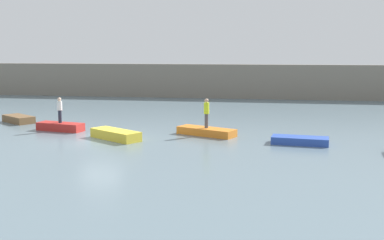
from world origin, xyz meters
name	(u,v)px	position (x,y,z in m)	size (l,w,h in m)	color
ground_plane	(100,139)	(0.00, 0.00, 0.00)	(120.00, 120.00, 0.00)	slate
embankment_wall	(180,81)	(0.00, 24.59, 1.83)	(80.00, 1.20, 3.65)	gray
rowboat_brown	(19,119)	(-7.97, 4.95, 0.25)	(2.72, 1.22, 0.50)	brown
rowboat_red	(60,127)	(-3.49, 2.23, 0.26)	(3.08, 1.00, 0.52)	red
rowboat_yellow	(116,135)	(0.96, 0.02, 0.27)	(3.37, 1.14, 0.54)	gold
rowboat_orange	(206,131)	(5.99, 2.19, 0.23)	(3.66, 1.16, 0.45)	orange
rowboat_blue	(300,140)	(11.43, 0.36, 0.20)	(3.06, 1.19, 0.41)	#2B4CAD
person_hiviz_shirt	(206,111)	(5.99, 2.19, 1.46)	(0.32, 0.32, 1.79)	#4C4C56
person_white_shirt	(60,109)	(-3.49, 2.23, 1.42)	(0.32, 0.32, 1.63)	#232838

